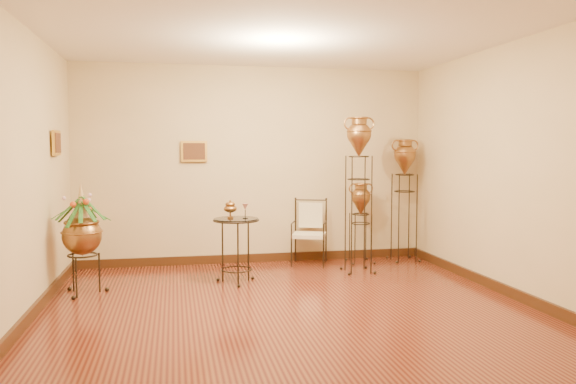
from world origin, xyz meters
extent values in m
plane|color=brown|center=(0.00, 0.00, 0.00)|extent=(5.00, 5.00, 0.00)
cube|color=#3A1F0D|center=(0.00, 2.48, 0.06)|extent=(5.00, 0.04, 0.12)
cube|color=#3A1F0D|center=(-2.48, 0.00, 0.06)|extent=(0.04, 5.00, 0.12)
cube|color=#3A1F0D|center=(2.48, 0.00, 0.06)|extent=(0.04, 5.00, 0.12)
cube|color=gold|center=(-0.85, 2.46, 1.60)|extent=(0.36, 0.03, 0.29)
cube|color=gold|center=(-2.46, 1.45, 1.70)|extent=(0.03, 0.36, 0.29)
cube|color=beige|center=(0.73, 2.15, 0.42)|extent=(0.56, 0.54, 0.05)
cube|color=beige|center=(0.73, 2.15, 0.68)|extent=(0.33, 0.14, 0.36)
cylinder|color=black|center=(-0.40, 1.27, 0.78)|extent=(0.54, 0.54, 0.02)
camera|label=1|loc=(-1.13, -5.47, 1.62)|focal=35.00mm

